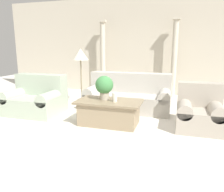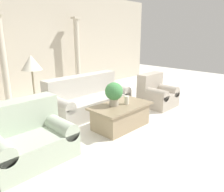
% 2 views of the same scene
% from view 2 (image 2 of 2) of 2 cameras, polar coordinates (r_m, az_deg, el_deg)
% --- Properties ---
extents(ground_plane, '(16.00, 16.00, 0.00)m').
position_cam_2_polar(ground_plane, '(5.07, -1.22, -6.46)').
color(ground_plane, silver).
extents(wall_back, '(10.00, 0.06, 3.20)m').
position_cam_2_polar(wall_back, '(7.10, -18.62, 12.56)').
color(wall_back, beige).
rests_on(wall_back, ground_plane).
extents(sofa_long, '(2.10, 0.97, 0.91)m').
position_cam_2_polar(sofa_long, '(5.57, -6.31, -0.58)').
color(sofa_long, '#B7B2A8').
rests_on(sofa_long, ground_plane).
extents(loveseat, '(1.27, 0.97, 0.91)m').
position_cam_2_polar(loveseat, '(3.79, -21.38, -9.90)').
color(loveseat, '#AEBCA5').
rests_on(loveseat, ground_plane).
extents(coffee_table, '(1.31, 0.75, 0.50)m').
position_cam_2_polar(coffee_table, '(4.67, 2.29, -5.16)').
color(coffee_table, '#998466').
rests_on(coffee_table, ground_plane).
extents(potted_plant, '(0.37, 0.37, 0.49)m').
position_cam_2_polar(potted_plant, '(4.46, 0.51, 0.97)').
color(potted_plant, '#B2A893').
rests_on(potted_plant, coffee_table).
extents(pillar_candle, '(0.10, 0.10, 0.18)m').
position_cam_2_polar(pillar_candle, '(4.62, 3.85, -1.06)').
color(pillar_candle, silver).
rests_on(pillar_candle, coffee_table).
extents(floor_lamp, '(0.42, 0.42, 1.52)m').
position_cam_2_polar(floor_lamp, '(4.74, -20.30, 7.55)').
color(floor_lamp, gray).
rests_on(floor_lamp, ground_plane).
extents(column_left, '(0.23, 0.23, 2.43)m').
position_cam_2_polar(column_left, '(6.30, -26.47, 8.08)').
color(column_left, beige).
rests_on(column_left, ground_plane).
extents(column_right, '(0.23, 0.23, 2.43)m').
position_cam_2_polar(column_right, '(7.40, -9.06, 10.54)').
color(column_right, beige).
rests_on(column_right, ground_plane).
extents(armchair, '(0.84, 0.85, 0.88)m').
position_cam_2_polar(armchair, '(6.12, 11.48, 0.70)').
color(armchair, '#ADA393').
rests_on(armchair, ground_plane).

